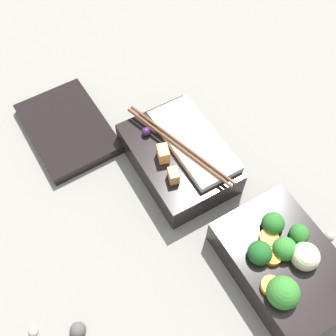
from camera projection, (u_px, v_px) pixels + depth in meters
ground_plane at (227, 224)px, 0.61m from camera, size 3.00×3.00×0.00m
bento_tray_vegetable at (285, 264)px, 0.54m from camera, size 0.19×0.13×0.08m
bento_tray_rice at (180, 157)px, 0.64m from camera, size 0.21×0.13×0.07m
bento_lid at (68, 128)px, 0.69m from camera, size 0.19×0.13×0.02m
pebble_0 at (330, 236)px, 0.59m from camera, size 0.01×0.01×0.01m
pebble_1 at (78, 330)px, 0.52m from camera, size 0.02×0.02×0.02m
pebble_3 at (34, 334)px, 0.52m from camera, size 0.01×0.01×0.01m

